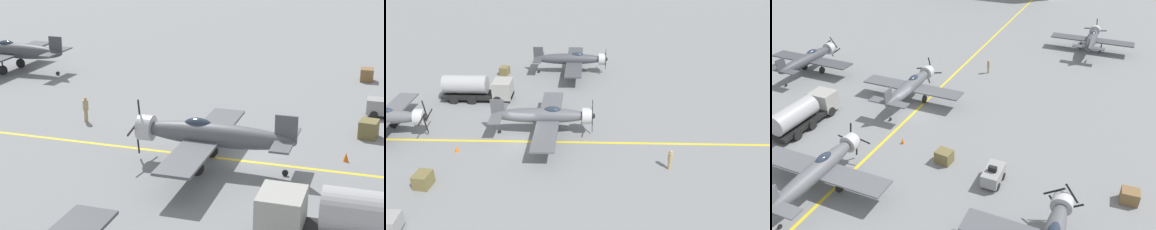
% 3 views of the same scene
% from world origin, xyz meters
% --- Properties ---
extents(ground_plane, '(400.00, 400.00, 0.00)m').
position_xyz_m(ground_plane, '(0.00, 0.00, 0.00)').
color(ground_plane, slate).
extents(taxiway_stripe, '(0.30, 160.00, 0.01)m').
position_xyz_m(taxiway_stripe, '(0.00, 0.00, 0.00)').
color(taxiway_stripe, yellow).
rests_on(taxiway_stripe, ground).
extents(airplane_mid_left, '(12.00, 9.98, 3.65)m').
position_xyz_m(airplane_mid_left, '(-17.96, 4.03, 2.01)').
color(airplane_mid_left, '#3F4247').
rests_on(airplane_mid_left, ground).
extents(airplane_mid_center, '(12.00, 9.98, 3.78)m').
position_xyz_m(airplane_mid_center, '(-1.49, 2.15, 2.01)').
color(airplane_mid_center, '#515459').
rests_on(airplane_mid_center, ground).
extents(fuel_tanker, '(2.68, 8.00, 2.98)m').
position_xyz_m(fuel_tanker, '(-9.13, -6.44, 1.51)').
color(fuel_tanker, black).
rests_on(fuel_tanker, ground).
extents(ground_crew_walking, '(0.40, 0.40, 1.84)m').
position_xyz_m(ground_crew_walking, '(4.02, 13.14, 1.00)').
color(ground_crew_walking, tan).
rests_on(ground_crew_walking, ground).
extents(supply_crate_by_tanker, '(1.55, 1.35, 1.18)m').
position_xyz_m(supply_crate_by_tanker, '(6.84, -6.58, 0.59)').
color(supply_crate_by_tanker, brown).
rests_on(supply_crate_by_tanker, ground).
extents(supply_crate_mid_lane, '(1.50, 1.33, 1.09)m').
position_xyz_m(supply_crate_mid_lane, '(-17.22, -5.07, 0.54)').
color(supply_crate_mid_lane, brown).
rests_on(supply_crate_mid_lane, ground).
extents(traffic_cone, '(0.36, 0.36, 0.55)m').
position_xyz_m(traffic_cone, '(1.88, -5.55, 0.28)').
color(traffic_cone, orange).
rests_on(traffic_cone, ground).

